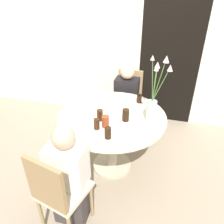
{
  "coord_description": "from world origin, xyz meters",
  "views": [
    {
      "loc": [
        0.54,
        -2.05,
        2.07
      ],
      "look_at": [
        0.0,
        0.0,
        0.82
      ],
      "focal_mm": 35.0,
      "sensor_mm": 36.0,
      "label": 1
    }
  ],
  "objects_px": {
    "flower_vase": "(154,100)",
    "drink_glass_2": "(126,115)",
    "side_plate": "(114,104)",
    "person_guest": "(69,180)",
    "person_woman": "(126,102)",
    "drink_glass_4": "(105,122)",
    "drink_glass_5": "(97,124)",
    "chair_near_front": "(128,97)",
    "birthday_cake": "(109,109)",
    "drink_glass_3": "(108,133)",
    "chair_far_back": "(57,191)",
    "drink_glass_0": "(100,115)",
    "drink_glass_1": "(139,99)"
  },
  "relations": [
    {
      "from": "drink_glass_2",
      "to": "person_woman",
      "type": "xyz_separation_m",
      "value": [
        -0.16,
        0.89,
        -0.33
      ]
    },
    {
      "from": "flower_vase",
      "to": "drink_glass_0",
      "type": "xyz_separation_m",
      "value": [
        -0.55,
        -0.13,
        -0.2
      ]
    },
    {
      "from": "person_woman",
      "to": "drink_glass_0",
      "type": "bearing_deg",
      "value": -96.5
    },
    {
      "from": "birthday_cake",
      "to": "flower_vase",
      "type": "xyz_separation_m",
      "value": [
        0.49,
        -0.04,
        0.21
      ]
    },
    {
      "from": "chair_far_back",
      "to": "drink_glass_0",
      "type": "distance_m",
      "value": 0.88
    },
    {
      "from": "chair_near_front",
      "to": "person_woman",
      "type": "distance_m",
      "value": 0.16
    },
    {
      "from": "birthday_cake",
      "to": "side_plate",
      "type": "bearing_deg",
      "value": 89.64
    },
    {
      "from": "drink_glass_4",
      "to": "drink_glass_5",
      "type": "distance_m",
      "value": 0.1
    },
    {
      "from": "drink_glass_3",
      "to": "person_woman",
      "type": "distance_m",
      "value": 1.28
    },
    {
      "from": "person_woman",
      "to": "person_guest",
      "type": "xyz_separation_m",
      "value": [
        -0.21,
        -1.61,
        0.0
      ]
    },
    {
      "from": "side_plate",
      "to": "person_guest",
      "type": "height_order",
      "value": "person_guest"
    },
    {
      "from": "birthday_cake",
      "to": "drink_glass_3",
      "type": "height_order",
      "value": "birthday_cake"
    },
    {
      "from": "drink_glass_2",
      "to": "person_woman",
      "type": "bearing_deg",
      "value": 100.48
    },
    {
      "from": "chair_near_front",
      "to": "person_woman",
      "type": "height_order",
      "value": "person_woman"
    },
    {
      "from": "birthday_cake",
      "to": "drink_glass_5",
      "type": "bearing_deg",
      "value": -97.12
    },
    {
      "from": "drink_glass_4",
      "to": "person_woman",
      "type": "height_order",
      "value": "person_woman"
    },
    {
      "from": "drink_glass_5",
      "to": "drink_glass_4",
      "type": "bearing_deg",
      "value": 38.03
    },
    {
      "from": "drink_glass_4",
      "to": "drink_glass_2",
      "type": "bearing_deg",
      "value": 43.96
    },
    {
      "from": "drink_glass_4",
      "to": "person_guest",
      "type": "xyz_separation_m",
      "value": [
        -0.19,
        -0.55,
        -0.32
      ]
    },
    {
      "from": "birthday_cake",
      "to": "drink_glass_2",
      "type": "bearing_deg",
      "value": -26.01
    },
    {
      "from": "drink_glass_2",
      "to": "flower_vase",
      "type": "bearing_deg",
      "value": 12.36
    },
    {
      "from": "side_plate",
      "to": "person_guest",
      "type": "relative_size",
      "value": 0.2
    },
    {
      "from": "flower_vase",
      "to": "chair_far_back",
      "type": "bearing_deg",
      "value": -126.07
    },
    {
      "from": "flower_vase",
      "to": "side_plate",
      "type": "bearing_deg",
      "value": 150.97
    },
    {
      "from": "chair_far_back",
      "to": "side_plate",
      "type": "bearing_deg",
      "value": -85.27
    },
    {
      "from": "flower_vase",
      "to": "drink_glass_5",
      "type": "distance_m",
      "value": 0.64
    },
    {
      "from": "chair_near_front",
      "to": "birthday_cake",
      "type": "xyz_separation_m",
      "value": [
        -0.05,
        -0.94,
        0.29
      ]
    },
    {
      "from": "chair_far_back",
      "to": "drink_glass_3",
      "type": "distance_m",
      "value": 0.68
    },
    {
      "from": "chair_near_front",
      "to": "drink_glass_5",
      "type": "distance_m",
      "value": 1.32
    },
    {
      "from": "drink_glass_4",
      "to": "person_woman",
      "type": "bearing_deg",
      "value": 89.26
    },
    {
      "from": "drink_glass_5",
      "to": "birthday_cake",
      "type": "bearing_deg",
      "value": 82.88
    },
    {
      "from": "flower_vase",
      "to": "drink_glass_2",
      "type": "bearing_deg",
      "value": -167.64
    },
    {
      "from": "chair_near_front",
      "to": "side_plate",
      "type": "xyz_separation_m",
      "value": [
        -0.05,
        -0.72,
        0.24
      ]
    },
    {
      "from": "person_woman",
      "to": "birthday_cake",
      "type": "bearing_deg",
      "value": -93.53
    },
    {
      "from": "drink_glass_3",
      "to": "person_woman",
      "type": "height_order",
      "value": "person_woman"
    },
    {
      "from": "chair_near_front",
      "to": "side_plate",
      "type": "bearing_deg",
      "value": -93.32
    },
    {
      "from": "flower_vase",
      "to": "drink_glass_5",
      "type": "xyz_separation_m",
      "value": [
        -0.53,
        -0.29,
        -0.2
      ]
    },
    {
      "from": "drink_glass_4",
      "to": "drink_glass_0",
      "type": "bearing_deg",
      "value": 132.18
    },
    {
      "from": "chair_near_front",
      "to": "person_guest",
      "type": "relative_size",
      "value": 0.85
    },
    {
      "from": "flower_vase",
      "to": "drink_glass_5",
      "type": "height_order",
      "value": "flower_vase"
    },
    {
      "from": "flower_vase",
      "to": "drink_glass_2",
      "type": "height_order",
      "value": "flower_vase"
    },
    {
      "from": "drink_glass_5",
      "to": "person_guest",
      "type": "bearing_deg",
      "value": -103.16
    },
    {
      "from": "flower_vase",
      "to": "drink_glass_1",
      "type": "bearing_deg",
      "value": 116.5
    },
    {
      "from": "birthday_cake",
      "to": "flower_vase",
      "type": "bearing_deg",
      "value": -5.09
    },
    {
      "from": "side_plate",
      "to": "drink_glass_4",
      "type": "height_order",
      "value": "drink_glass_4"
    },
    {
      "from": "flower_vase",
      "to": "person_guest",
      "type": "height_order",
      "value": "flower_vase"
    },
    {
      "from": "chair_near_front",
      "to": "person_guest",
      "type": "bearing_deg",
      "value": -96.12
    },
    {
      "from": "drink_glass_2",
      "to": "person_woman",
      "type": "distance_m",
      "value": 0.96
    },
    {
      "from": "drink_glass_0",
      "to": "person_guest",
      "type": "xyz_separation_m",
      "value": [
        -0.1,
        -0.66,
        -0.32
      ]
    },
    {
      "from": "drink_glass_0",
      "to": "drink_glass_1",
      "type": "height_order",
      "value": "drink_glass_0"
    }
  ]
}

